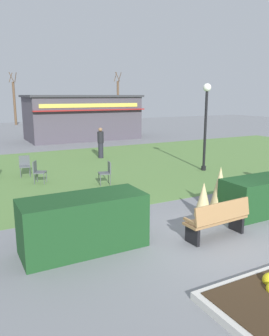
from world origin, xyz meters
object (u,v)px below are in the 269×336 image
at_px(cafe_chair_east, 25,164).
at_px(cafe_chair_north, 107,171).
at_px(trash_bin, 78,230).
at_px(park_bench, 218,219).
at_px(lamppost_mid, 206,116).
at_px(food_kiosk, 82,117).
at_px(tree_left_bg, 14,102).
at_px(cafe_chair_west, 38,170).
at_px(tree_center_bg, 118,101).
at_px(person_strolling, 101,143).

relative_size(cafe_chair_east, cafe_chair_north, 1.00).
relative_size(trash_bin, cafe_chair_north, 1.02).
distance_m(park_bench, trash_bin, 3.34).
relative_size(lamppost_mid, food_kiosk, 0.45).
height_order(cafe_chair_east, tree_left_bg, tree_left_bg).
height_order(park_bench, trash_bin, park_bench).
distance_m(cafe_chair_east, tree_left_bg, 27.61).
bearing_deg(cafe_chair_west, trash_bin, -94.36).
bearing_deg(tree_center_bg, person_strolling, -117.56).
xyz_separation_m(cafe_chair_east, cafe_chair_north, (2.58, -2.86, 0.00)).
bearing_deg(cafe_chair_north, park_bench, -86.59).
xyz_separation_m(lamppost_mid, cafe_chair_north, (-4.97, -0.19, -1.96)).
bearing_deg(lamppost_mid, trash_bin, -146.74).
height_order(park_bench, tree_left_bg, tree_left_bg).
distance_m(cafe_chair_north, tree_left_bg, 30.21).
bearing_deg(cafe_chair_north, lamppost_mid, 2.15).
xyz_separation_m(trash_bin, person_strolling, (4.78, 10.28, 0.41)).
bearing_deg(cafe_chair_east, person_strolling, 28.80).
bearing_deg(cafe_chair_north, trash_bin, -119.83).
bearing_deg(tree_left_bg, tree_center_bg, -15.89).
relative_size(cafe_chair_east, person_strolling, 0.53).
relative_size(trash_bin, tree_left_bg, 0.15).
xyz_separation_m(tree_left_bg, tree_center_bg, (11.81, -3.36, 0.10)).
bearing_deg(person_strolling, cafe_chair_north, -14.03).
xyz_separation_m(trash_bin, cafe_chair_west, (0.48, 6.33, 0.07)).
height_order(trash_bin, food_kiosk, food_kiosk).
xyz_separation_m(lamppost_mid, person_strolling, (-3.02, 5.17, -1.63)).
height_order(cafe_chair_west, tree_left_bg, tree_left_bg).
bearing_deg(food_kiosk, lamppost_mid, -85.54).
bearing_deg(cafe_chair_east, cafe_chair_north, -47.93).
xyz_separation_m(cafe_chair_east, tree_center_bg, (15.70, 23.89, 2.21)).
xyz_separation_m(person_strolling, tree_left_bg, (-0.64, 24.76, 1.78)).
relative_size(food_kiosk, person_strolling, 5.19).
relative_size(cafe_chair_north, tree_left_bg, 0.15).
xyz_separation_m(cafe_chair_west, tree_left_bg, (3.65, 28.71, 2.12)).
relative_size(trash_bin, cafe_chair_west, 1.02).
bearing_deg(trash_bin, cafe_chair_north, 60.17).
distance_m(cafe_chair_north, tree_center_bg, 29.88).
xyz_separation_m(park_bench, tree_left_bg, (0.96, 36.06, 2.16)).
relative_size(person_strolling, tree_center_bg, 0.27).
bearing_deg(cafe_chair_west, person_strolling, 42.57).
bearing_deg(lamppost_mid, tree_center_bg, 72.94).
bearing_deg(tree_left_bg, person_strolling, -88.51).
distance_m(cafe_chair_east, cafe_chair_north, 3.85).
relative_size(trash_bin, cafe_chair_east, 1.02).
height_order(food_kiosk, tree_left_bg, tree_left_bg).
bearing_deg(food_kiosk, tree_left_bg, 99.07).
bearing_deg(tree_center_bg, tree_left_bg, 164.11).
relative_size(food_kiosk, cafe_chair_west, 9.85).
xyz_separation_m(lamppost_mid, trash_bin, (-7.80, -5.12, -2.04)).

